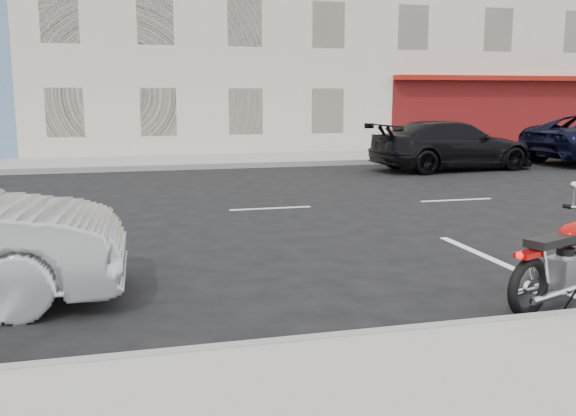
% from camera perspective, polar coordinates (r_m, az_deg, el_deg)
% --- Properties ---
extents(ground, '(120.00, 120.00, 0.00)m').
position_cam_1_polar(ground, '(13.03, 7.03, 0.34)').
color(ground, black).
rests_on(ground, ground).
extents(sidewalk_far, '(80.00, 3.40, 0.15)m').
position_cam_1_polar(sidewalk_far, '(20.75, -15.20, 3.87)').
color(sidewalk_far, gray).
rests_on(sidewalk_far, ground).
extents(curb_near, '(80.00, 0.12, 0.16)m').
position_cam_1_polar(curb_near, '(5.37, -16.58, -13.39)').
color(curb_near, gray).
rests_on(curb_near, ground).
extents(curb_far, '(80.00, 0.12, 0.16)m').
position_cam_1_polar(curb_far, '(19.05, -15.24, 3.37)').
color(curb_far, gray).
rests_on(curb_far, ground).
extents(bldg_cream, '(12.00, 12.00, 11.50)m').
position_cam_1_polar(bldg_cream, '(28.59, -9.32, 17.09)').
color(bldg_cream, beige).
rests_on(bldg_cream, ground).
extents(bldg_corner, '(14.00, 12.00, 12.50)m').
position_cam_1_polar(bldg_corner, '(32.58, 15.17, 16.88)').
color(bldg_corner, beige).
rests_on(bldg_corner, ground).
extents(car_far, '(5.10, 2.50, 1.43)m').
position_cam_1_polar(car_far, '(19.45, 14.35, 5.41)').
color(car_far, black).
rests_on(car_far, ground).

